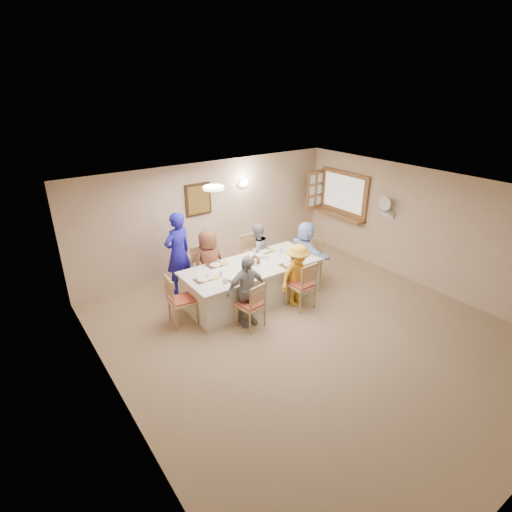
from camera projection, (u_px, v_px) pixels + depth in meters
ground at (311, 333)px, 7.09m from camera, size 7.00×7.00×0.00m
room_walls at (316, 255)px, 6.47m from camera, size 7.00×7.00×7.00m
wall_picture at (198, 199)px, 8.82m from camera, size 0.62×0.05×0.72m
wall_sconce at (244, 183)px, 9.36m from camera, size 0.26×0.09×0.18m
ceiling_light at (214, 188)px, 6.67m from camera, size 0.36×0.36×0.05m
serving_hatch at (344, 194)px, 9.97m from camera, size 0.06×1.50×1.15m
hatch_sill at (339, 215)px, 10.12m from camera, size 0.30×1.50×0.05m
shutter_door at (315, 190)px, 10.40m from camera, size 0.55×0.04×1.00m
fan_shelf at (386, 212)px, 8.96m from camera, size 0.22×0.36×0.03m
desk_fan at (386, 206)px, 8.88m from camera, size 0.30×0.30×0.28m
dining_table at (252, 282)px, 8.06m from camera, size 2.80×1.19×0.76m
chair_back_left at (207, 270)px, 8.29m from camera, size 0.56×0.56×1.00m
chair_back_right at (254, 257)px, 8.93m from camera, size 0.51×0.51×0.99m
chair_front_left at (250, 304)px, 7.12m from camera, size 0.50×0.50×0.91m
chair_front_right at (301, 284)px, 7.74m from camera, size 0.49×0.49×0.99m
chair_left_end at (182, 300)px, 7.19m from camera, size 0.52×0.52×0.99m
chair_right_end at (309, 260)px, 8.85m from camera, size 0.47×0.47×0.94m
diner_back_left at (209, 263)px, 8.12m from camera, size 0.73×0.51×1.42m
diner_back_right at (257, 252)px, 8.77m from camera, size 0.66×0.53×1.31m
diner_front_left at (247, 291)px, 7.12m from camera, size 0.86×0.49×1.35m
diner_front_right at (297, 275)px, 7.77m from camera, size 0.89×0.58×1.27m
diner_right_end at (306, 252)px, 8.69m from camera, size 1.39×0.74×1.38m
caregiver at (178, 253)px, 8.16m from camera, size 0.84×0.72×1.75m
placemat_fl at (238, 281)px, 7.27m from camera, size 0.34×0.25×0.01m
plate_fl at (238, 281)px, 7.27m from camera, size 0.26×0.26×0.02m
napkin_fl at (248, 279)px, 7.33m from camera, size 0.15×0.15×0.01m
placemat_fr at (289, 265)px, 7.91m from camera, size 0.36×0.27×0.01m
plate_fr at (289, 264)px, 7.91m from camera, size 0.22×0.22×0.01m
napkin_fr at (298, 263)px, 7.97m from camera, size 0.15×0.15×0.01m
placemat_bl at (215, 265)px, 7.90m from camera, size 0.35×0.26×0.01m
plate_bl at (215, 265)px, 7.90m from camera, size 0.22×0.22×0.01m
napkin_bl at (224, 263)px, 7.96m from camera, size 0.15×0.15×0.01m
placemat_br at (264, 251)px, 8.54m from camera, size 0.37×0.28×0.01m
plate_br at (264, 251)px, 8.53m from camera, size 0.24×0.24×0.01m
napkin_br at (272, 250)px, 8.59m from camera, size 0.14×0.14×0.01m
placemat_le at (203, 280)px, 7.32m from camera, size 0.32×0.24×0.01m
plate_le at (203, 279)px, 7.32m from camera, size 0.23×0.23×0.01m
napkin_le at (213, 278)px, 7.38m from camera, size 0.15×0.15×0.01m
placemat_re at (295, 252)px, 8.50m from camera, size 0.35×0.26×0.01m
plate_re at (295, 252)px, 8.50m from camera, size 0.23×0.23×0.01m
napkin_re at (303, 251)px, 8.55m from camera, size 0.14×0.14×0.01m
teacup_a at (225, 281)px, 7.21m from camera, size 0.18×0.18×0.08m
teacup_b at (255, 251)px, 8.48m from camera, size 0.12×0.12×0.08m
bowl_a at (248, 272)px, 7.55m from camera, size 0.41×0.41×0.06m
bowl_b at (260, 256)px, 8.24m from camera, size 0.34×0.34×0.07m
condiment_ketchup at (249, 261)px, 7.82m from camera, size 0.14×0.14×0.23m
condiment_brown at (254, 259)px, 7.93m from camera, size 0.13×0.13×0.21m
condiment_malt at (257, 260)px, 7.94m from camera, size 0.22×0.22×0.16m
drinking_glass at (245, 263)px, 7.84m from camera, size 0.07×0.07×0.10m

